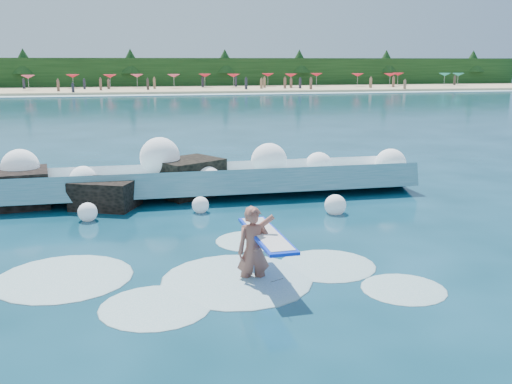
# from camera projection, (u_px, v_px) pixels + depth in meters

# --- Properties ---
(ground) EXTENTS (200.00, 200.00, 0.00)m
(ground) POSITION_uv_depth(u_px,v_px,m) (209.00, 268.00, 12.54)
(ground) COLOR #072F3B
(ground) RESTS_ON ground
(beach) EXTENTS (140.00, 20.00, 0.40)m
(beach) POSITION_uv_depth(u_px,v_px,m) (140.00, 90.00, 86.75)
(beach) COLOR tan
(beach) RESTS_ON ground
(wet_band) EXTENTS (140.00, 5.00, 0.08)m
(wet_band) POSITION_uv_depth(u_px,v_px,m) (141.00, 95.00, 76.32)
(wet_band) COLOR silver
(wet_band) RESTS_ON ground
(treeline) EXTENTS (140.00, 4.00, 5.00)m
(treeline) POSITION_uv_depth(u_px,v_px,m) (138.00, 73.00, 95.76)
(treeline) COLOR black
(treeline) RESTS_ON ground
(breaking_wave) EXTENTS (15.93, 2.57, 1.37)m
(breaking_wave) POSITION_uv_depth(u_px,v_px,m) (182.00, 182.00, 19.11)
(breaking_wave) COLOR teal
(breaking_wave) RESTS_ON ground
(rock_cluster) EXTENTS (8.36, 3.47, 1.44)m
(rock_cluster) POSITION_uv_depth(u_px,v_px,m) (94.00, 188.00, 18.31)
(rock_cluster) COLOR black
(rock_cluster) RESTS_ON ground
(surfer_with_board) EXTENTS (0.98, 3.01, 1.90)m
(surfer_with_board) POSITION_uv_depth(u_px,v_px,m) (257.00, 248.00, 11.72)
(surfer_with_board) COLOR #975546
(surfer_with_board) RESTS_ON ground
(wave_spray) EXTENTS (15.19, 4.52, 2.05)m
(wave_spray) POSITION_uv_depth(u_px,v_px,m) (188.00, 169.00, 18.96)
(wave_spray) COLOR white
(wave_spray) RESTS_ON ground
(surf_foam) EXTENTS (9.00, 5.47, 0.16)m
(surf_foam) POSITION_uv_depth(u_px,v_px,m) (203.00, 278.00, 12.00)
(surf_foam) COLOR silver
(surf_foam) RESTS_ON ground
(beach_umbrellas) EXTENTS (111.02, 6.65, 0.50)m
(beach_umbrellas) POSITION_uv_depth(u_px,v_px,m) (139.00, 76.00, 88.09)
(beach_umbrellas) COLOR red
(beach_umbrellas) RESTS_ON ground
(beachgoers) EXTENTS (103.32, 12.47, 1.94)m
(beachgoers) POSITION_uv_depth(u_px,v_px,m) (126.00, 85.00, 83.50)
(beachgoers) COLOR #3F332D
(beachgoers) RESTS_ON ground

